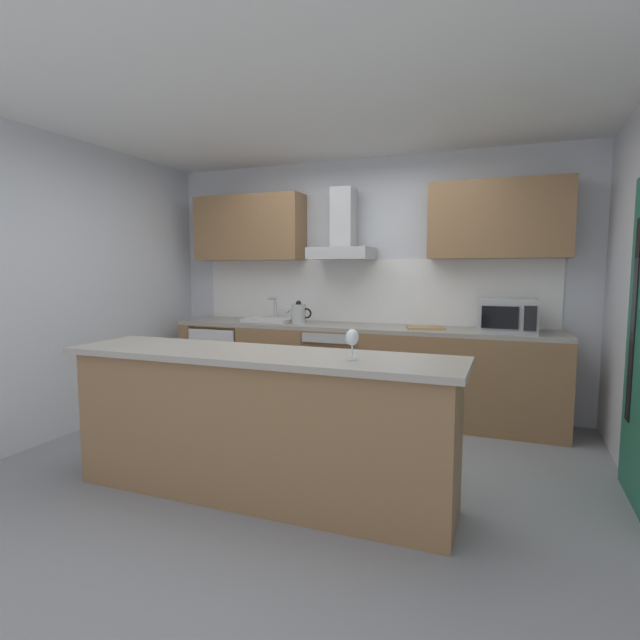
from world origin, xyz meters
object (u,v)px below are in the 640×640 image
object	(u,v)px
refrigerator	(226,362)
kettle	(299,313)
microwave	(508,316)
chopping_board	(426,328)
sink	(270,319)
oven	(338,368)
wine_glass	(352,339)
range_hood	(342,237)

from	to	relation	value
refrigerator	kettle	size ratio (longest dim) A/B	2.94
refrigerator	microwave	distance (m)	2.99
chopping_board	sink	bearing A→B (deg)	178.80
oven	wine_glass	distance (m)	2.24
microwave	chopping_board	world-z (taller)	microwave
sink	chopping_board	bearing A→B (deg)	-1.20
refrigerator	microwave	world-z (taller)	microwave
microwave	kettle	world-z (taller)	microwave
oven	refrigerator	bearing A→B (deg)	-179.88
kettle	microwave	bearing A→B (deg)	0.17
oven	refrigerator	world-z (taller)	oven
kettle	range_hood	size ratio (longest dim) A/B	0.40
oven	sink	world-z (taller)	sink
oven	range_hood	bearing A→B (deg)	90.00
oven	microwave	bearing A→B (deg)	-1.00
kettle	wine_glass	bearing A→B (deg)	-58.80
refrigerator	chopping_board	size ratio (longest dim) A/B	2.50
oven	microwave	world-z (taller)	microwave
refrigerator	wine_glass	xyz separation A→B (m)	(2.10, -2.01, 0.64)
oven	range_hood	size ratio (longest dim) A/B	1.11
range_hood	wine_glass	world-z (taller)	range_hood
sink	range_hood	distance (m)	1.16
sink	oven	bearing A→B (deg)	-0.82
oven	kettle	xyz separation A→B (m)	(-0.42, -0.03, 0.55)
refrigerator	chopping_board	bearing A→B (deg)	-0.54
oven	kettle	bearing A→B (deg)	-175.40
microwave	oven	bearing A→B (deg)	179.00
microwave	kettle	distance (m)	2.02
microwave	wine_glass	distance (m)	2.15
kettle	chopping_board	distance (m)	1.30
sink	wine_glass	bearing A→B (deg)	-52.55
range_hood	microwave	bearing A→B (deg)	-5.62
kettle	refrigerator	bearing A→B (deg)	178.04
chopping_board	refrigerator	bearing A→B (deg)	179.46
microwave	wine_glass	size ratio (longest dim) A/B	2.81
oven	sink	distance (m)	0.90
wine_glass	chopping_board	size ratio (longest dim) A/B	0.52
oven	wine_glass	world-z (taller)	wine_glass
sink	wine_glass	world-z (taller)	sink
microwave	refrigerator	bearing A→B (deg)	179.51
refrigerator	microwave	size ratio (longest dim) A/B	1.70
sink	range_hood	size ratio (longest dim) A/B	0.69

